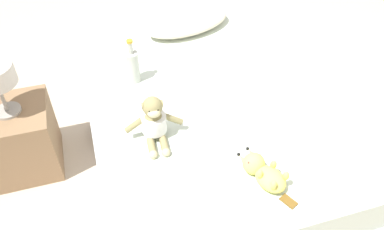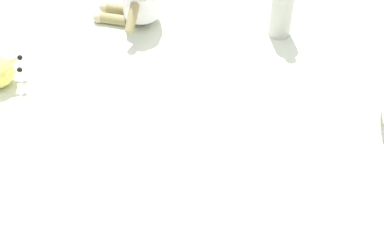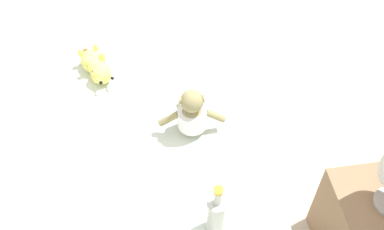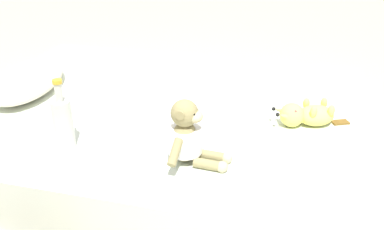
# 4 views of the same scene
# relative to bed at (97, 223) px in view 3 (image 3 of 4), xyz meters

# --- Properties ---
(bed) EXTENTS (1.53, 1.91, 0.48)m
(bed) POSITION_rel_bed_xyz_m (0.00, 0.00, 0.00)
(bed) COLOR #B2B2B7
(bed) RESTS_ON ground_plane
(plush_monkey) EXTENTS (0.29, 0.23, 0.24)m
(plush_monkey) POSITION_rel_bed_xyz_m (-0.45, -0.26, 0.34)
(plush_monkey) COLOR #8E8456
(plush_monkey) RESTS_ON bed
(plush_yellow_creature) EXTENTS (0.18, 0.32, 0.10)m
(plush_yellow_creature) POSITION_rel_bed_xyz_m (-0.06, -0.65, 0.29)
(plush_yellow_creature) COLOR #EAE066
(plush_yellow_creature) RESTS_ON bed
(glass_bottle) EXTENTS (0.08, 0.08, 0.27)m
(glass_bottle) POSITION_rel_bed_xyz_m (-0.47, 0.21, 0.35)
(glass_bottle) COLOR #B7BCB2
(glass_bottle) RESTS_ON bed
(nightstand) EXTENTS (0.39, 0.39, 0.44)m
(nightstand) POSITION_rel_bed_xyz_m (-1.17, 0.20, -0.02)
(nightstand) COLOR #846647
(nightstand) RESTS_ON ground_plane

